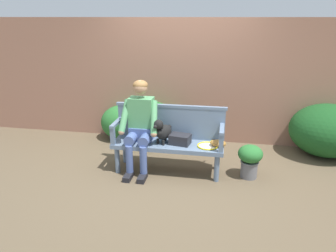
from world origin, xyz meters
name	(u,v)px	position (x,y,z in m)	size (l,w,h in m)	color
ground_plane	(168,171)	(0.00, 0.00, 0.00)	(40.00, 40.00, 0.00)	brown
brick_garden_fence	(183,80)	(0.00, 1.44, 1.06)	(8.00, 0.30, 2.13)	#936651
hedge_bush_far_left	(150,122)	(-0.53, 1.07, 0.37)	(0.98, 0.90, 0.74)	#1E5B23
hedge_bush_far_right	(122,122)	(-1.06, 1.12, 0.31)	(0.75, 0.63, 0.63)	#286B2D
hedge_bush_mid_right	(328,130)	(2.40, 1.03, 0.42)	(1.18, 1.10, 0.84)	#194C1E
garden_bench	(168,147)	(0.00, 0.00, 0.38)	(1.57, 0.48, 0.44)	slate
bench_backrest	(171,121)	(0.00, 0.21, 0.70)	(1.61, 0.06, 0.50)	slate
bench_armrest_left_end	(115,128)	(-0.74, -0.09, 0.64)	(0.06, 0.48, 0.28)	slate
bench_armrest_right_end	(222,135)	(0.74, -0.09, 0.64)	(0.06, 0.48, 0.28)	slate
person_seated	(140,123)	(-0.40, -0.01, 0.72)	(0.56, 0.64, 1.31)	black
dog_on_bench	(163,131)	(-0.07, -0.04, 0.63)	(0.28, 0.36, 0.37)	black
tennis_racket	(208,145)	(0.57, -0.01, 0.45)	(0.37, 0.58, 0.03)	yellow
baseball_glove	(218,143)	(0.70, -0.01, 0.49)	(0.22, 0.17, 0.09)	#9E6B2D
sports_bag	(180,139)	(0.17, -0.02, 0.51)	(0.28, 0.20, 0.14)	#232328
potted_plant	(250,159)	(1.15, 0.02, 0.28)	(0.34, 0.34, 0.48)	slate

